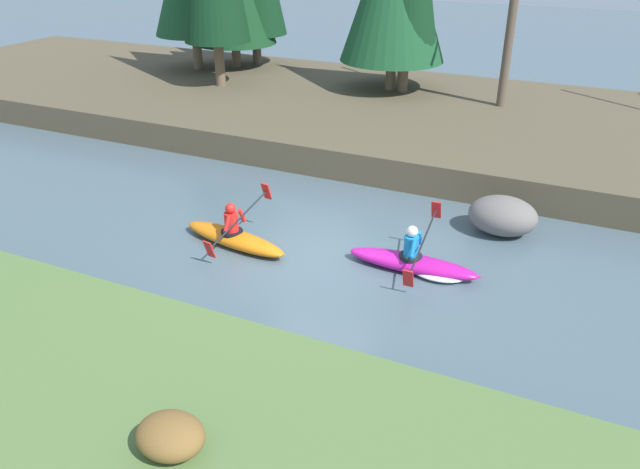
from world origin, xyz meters
The scene contains 8 objects.
ground_plane centered at (0.00, 0.00, 0.00)m, with size 90.00×90.00×0.00m, color #4C606B.
riverbank_near centered at (0.00, -5.87, 0.27)m, with size 44.00×5.26×0.54m.
riverbank_far centered at (0.00, 9.33, 0.42)m, with size 44.00×10.41×0.84m.
bare_tree_upstream centered at (1.87, 10.65, 4.00)m, with size 3.69×3.65×6.71m.
shrub_clump_third centered at (0.93, -6.06, 0.78)m, with size 0.90×0.75×0.49m.
kayaker_lead centered at (2.17, 0.33, 0.20)m, with size 2.77×2.06×1.20m.
kayaker_middle centered at (-1.78, -0.26, 0.22)m, with size 2.80×2.07×1.20m.
boulder_midstream centered at (3.38, 2.82, 0.44)m, with size 1.54×1.21×0.87m.
Camera 1 is at (4.98, -10.43, 6.46)m, focal length 35.00 mm.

